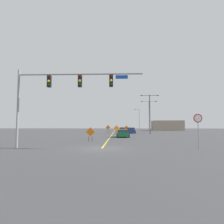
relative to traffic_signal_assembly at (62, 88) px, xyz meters
The scene contains 15 objects.
ground 6.51m from the traffic_signal_assembly, ahead, with size 200.28×200.28×0.00m, color #444447.
road_centre_stripe 56.03m from the traffic_signal_assembly, 86.27° to the left, with size 0.16×111.26×0.01m.
traffic_signal_assembly is the anchor object (origin of this frame).
stop_sign 12.45m from the traffic_signal_assembly, ahead, with size 0.76×0.07×3.02m.
street_lamp_near_right 36.51m from the traffic_signal_assembly, 68.82° to the left, with size 4.17×0.24×8.51m.
street_lamp_far_left 30.44m from the traffic_signal_assembly, 66.02° to the left, with size 4.30×0.24×9.14m.
street_lamp_far_right 53.94m from the traffic_signal_assembly, 76.65° to the left, with size 1.90×0.24×7.88m.
construction_sign_median_far 39.31m from the traffic_signal_assembly, 79.20° to the left, with size 1.31×0.15×1.92m.
construction_sign_left_lane 8.59m from the traffic_signal_assembly, 78.16° to the left, with size 1.16×0.22×1.76m.
construction_sign_right_shoulder 34.48m from the traffic_signal_assembly, 86.25° to the left, with size 1.27×0.05×2.06m.
construction_sign_left_shoulder 27.48m from the traffic_signal_assembly, 80.26° to the left, with size 1.32×0.37×1.98m.
car_green_mid 17.39m from the traffic_signal_assembly, 69.72° to the left, with size 2.15×4.02×1.28m.
car_yellow_near 43.23m from the traffic_signal_assembly, 81.77° to the left, with size 2.22×4.22×1.34m.
car_blue_passing 32.83m from the traffic_signal_assembly, 75.51° to the left, with size 2.23×4.21×1.44m.
roadside_building_east 61.38m from the traffic_signal_assembly, 67.37° to the left, with size 11.06×6.60×3.74m.
Camera 1 is at (1.48, -16.78, 2.03)m, focal length 30.55 mm.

